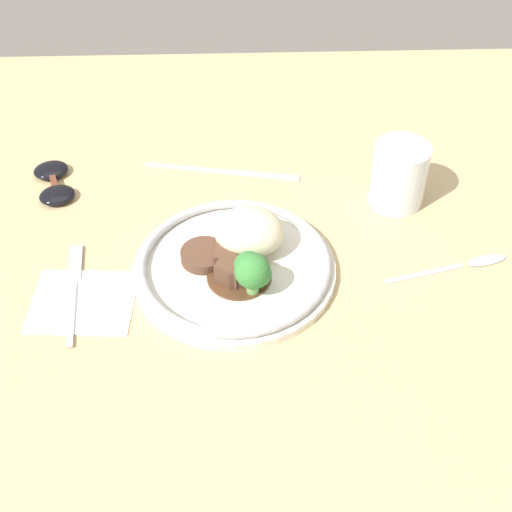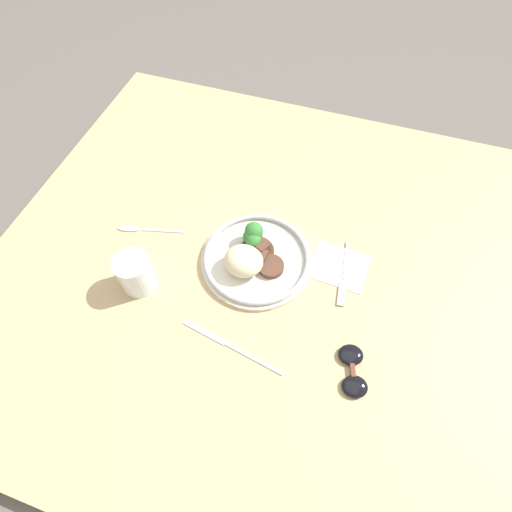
{
  "view_description": "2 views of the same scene",
  "coord_description": "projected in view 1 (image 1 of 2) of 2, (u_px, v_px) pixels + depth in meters",
  "views": [
    {
      "loc": [
        0.0,
        -0.63,
        0.68
      ],
      "look_at": [
        0.02,
        -0.02,
        0.09
      ],
      "focal_mm": 50.0,
      "sensor_mm": 36.0,
      "label": 1
    },
    {
      "loc": [
        -0.16,
        0.46,
        0.82
      ],
      "look_at": [
        -0.01,
        0.01,
        0.08
      ],
      "focal_mm": 28.0,
      "sensor_mm": 36.0,
      "label": 2
    }
  ],
  "objects": [
    {
      "name": "dining_table",
      "position": [
        239.0,
        284.0,
        0.91
      ],
      "size": [
        1.19,
        1.14,
        0.04
      ],
      "color": "tan",
      "rests_on": "ground"
    },
    {
      "name": "plate",
      "position": [
        237.0,
        259.0,
        0.89
      ],
      "size": [
        0.25,
        0.25,
        0.07
      ],
      "color": "silver",
      "rests_on": "dining_table"
    },
    {
      "name": "spoon",
      "position": [
        471.0,
        263.0,
        0.91
      ],
      "size": [
        0.17,
        0.05,
        0.01
      ],
      "rotation": [
        0.0,
        0.0,
        0.25
      ],
      "color": "#B7B7BC",
      "rests_on": "dining_table"
    },
    {
      "name": "knife",
      "position": [
        227.0,
        172.0,
        1.05
      ],
      "size": [
        0.23,
        0.05,
        0.0
      ],
      "rotation": [
        0.0,
        0.0,
        -0.18
      ],
      "color": "#B7B7BC",
      "rests_on": "dining_table"
    },
    {
      "name": "sunglasses",
      "position": [
        54.0,
        182.0,
        1.02
      ],
      "size": [
        0.08,
        0.12,
        0.02
      ],
      "rotation": [
        0.0,
        0.0,
        0.31
      ],
      "color": "black",
      "rests_on": "dining_table"
    },
    {
      "name": "napkin",
      "position": [
        83.0,
        302.0,
        0.86
      ],
      "size": [
        0.13,
        0.11,
        0.0
      ],
      "color": "white",
      "rests_on": "dining_table"
    },
    {
      "name": "ground_plane",
      "position": [
        239.0,
        295.0,
        0.93
      ],
      "size": [
        8.0,
        8.0,
        0.0
      ],
      "primitive_type": "plane",
      "color": "#5B5651"
    },
    {
      "name": "fork",
      "position": [
        74.0,
        283.0,
        0.88
      ],
      "size": [
        0.03,
        0.17,
        0.0
      ],
      "rotation": [
        0.0,
        0.0,
        1.67
      ],
      "color": "#B7B7BC",
      "rests_on": "napkin"
    },
    {
      "name": "juice_glass",
      "position": [
        398.0,
        178.0,
        0.98
      ],
      "size": [
        0.08,
        0.08,
        0.09
      ],
      "color": "yellow",
      "rests_on": "dining_table"
    }
  ]
}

